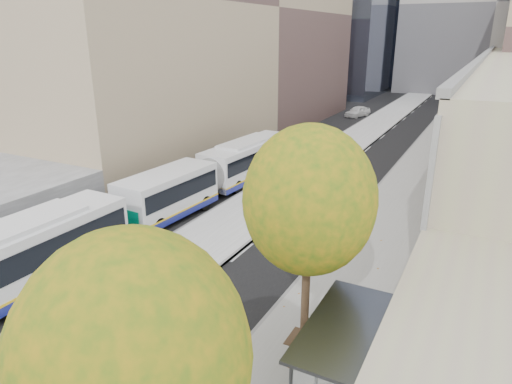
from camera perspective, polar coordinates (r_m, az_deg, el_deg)
The scene contains 9 objects.
bus_platform at distance 38.02m, azimuth 7.90°, elevation 3.58°, with size 4.25×150.00×0.15m, color #A3A3A3.
sidewalk at distance 36.27m, azimuth 19.84°, elevation 1.78°, with size 4.75×150.00×0.08m, color gray.
building_midrise at distance 50.99m, azimuth -10.34°, elevation 21.50°, with size 24.00×46.00×25.00m, color tan.
building_far_block at distance 95.73m, azimuth 27.97°, elevation 19.99°, with size 30.00×18.00×30.00m, color #A9A59B.
bus_shelter at distance 13.48m, azimuth 11.54°, elevation -17.61°, with size 1.90×4.40×2.53m.
tree_b at distance 8.33m, azimuth -15.08°, elevation -19.68°, with size 4.00×4.00×6.97m.
tree_c at distance 14.30m, azimuth 6.68°, elevation -1.09°, with size 4.20×4.20×7.28m.
bus_far at distance 30.40m, azimuth -4.67°, elevation 2.55°, with size 3.39×16.68×2.76m.
distant_car at distance 61.16m, azimuth 12.59°, elevation 9.80°, with size 1.65×4.09×1.39m, color silver.
Camera 1 is at (8.29, 0.42, 10.17)m, focal length 32.00 mm.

